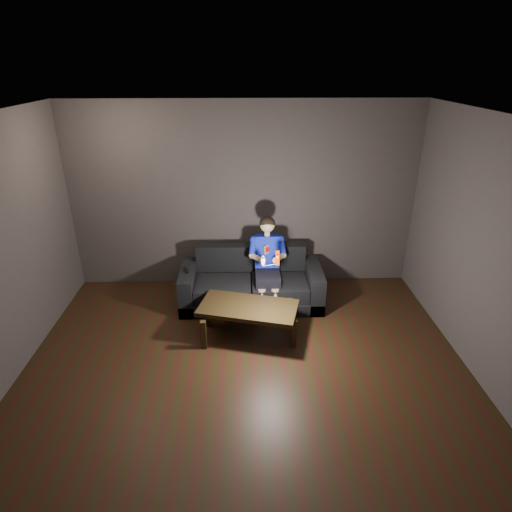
{
  "coord_description": "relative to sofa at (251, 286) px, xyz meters",
  "views": [
    {
      "loc": [
        -0.0,
        -3.46,
        3.16
      ],
      "look_at": [
        0.15,
        1.55,
        0.85
      ],
      "focal_mm": 30.0,
      "sensor_mm": 36.0,
      "label": 1
    }
  ],
  "objects": [
    {
      "name": "wii_remote_red",
      "position": [
        0.32,
        -0.51,
        0.68
      ],
      "size": [
        0.05,
        0.07,
        0.19
      ],
      "color": "#C52300",
      "rests_on": "child"
    },
    {
      "name": "sofa",
      "position": [
        0.0,
        0.0,
        0.0
      ],
      "size": [
        1.96,
        0.84,
        0.76
      ],
      "color": "black",
      "rests_on": "floor"
    },
    {
      "name": "ceiling",
      "position": [
        -0.09,
        -1.84,
        2.45
      ],
      "size": [
        5.0,
        5.0,
        0.02
      ],
      "primitive_type": "cube",
      "color": "silver",
      "rests_on": "back_wall"
    },
    {
      "name": "wii_remote_black",
      "position": [
        -0.88,
        -0.07,
        0.3
      ],
      "size": [
        0.06,
        0.14,
        0.03
      ],
      "color": "black",
      "rests_on": "sofa"
    },
    {
      "name": "child",
      "position": [
        0.22,
        -0.04,
        0.46
      ],
      "size": [
        0.5,
        0.61,
        1.23
      ],
      "color": "black",
      "rests_on": "sofa"
    },
    {
      "name": "back_wall",
      "position": [
        -0.09,
        0.66,
        1.1
      ],
      "size": [
        5.0,
        0.04,
        2.7
      ],
      "primitive_type": "cube",
      "color": "#413938",
      "rests_on": "ground"
    },
    {
      "name": "floor",
      "position": [
        -0.09,
        -1.84,
        -0.25
      ],
      "size": [
        5.0,
        5.0,
        0.0
      ],
      "primitive_type": "plane",
      "color": "black",
      "rests_on": "ground"
    },
    {
      "name": "coffee_table",
      "position": [
        -0.05,
        -0.83,
        0.12
      ],
      "size": [
        1.29,
        0.87,
        0.43
      ],
      "color": "black",
      "rests_on": "floor"
    },
    {
      "name": "nunchuk_white",
      "position": [
        0.14,
        -0.51,
        0.63
      ],
      "size": [
        0.06,
        0.09,
        0.14
      ],
      "color": "white",
      "rests_on": "child"
    }
  ]
}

